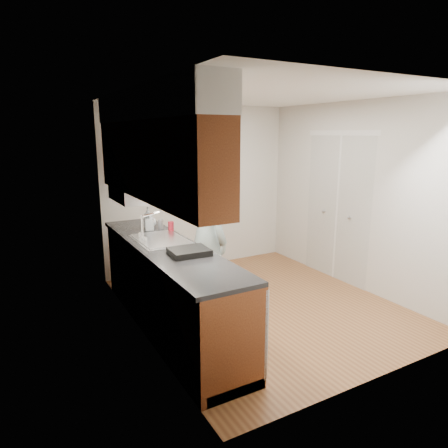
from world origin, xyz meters
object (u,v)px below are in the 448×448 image
object	(u,v)px
soap_bottle_a	(148,218)
soap_bottle_b	(150,221)
soda_can	(171,227)
dish_rack	(189,252)
steel_can	(161,224)
person	(206,228)
soap_bottle_c	(151,220)

from	to	relation	value
soap_bottle_a	soap_bottle_b	distance (m)	0.08
soda_can	dish_rack	bearing A→B (deg)	-101.20
soap_bottle_b	dish_rack	distance (m)	1.15
steel_can	person	bearing A→B (deg)	-52.89
soap_bottle_a	soap_bottle_b	bearing A→B (deg)	-94.66
soda_can	dish_rack	xyz separation A→B (m)	(-0.19, -0.94, -0.03)
soda_can	steel_can	size ratio (longest dim) A/B	1.09
person	soda_can	xyz separation A→B (m)	(-0.32, 0.29, -0.00)
person	soap_bottle_b	size ratio (longest dim) A/B	9.24
soap_bottle_c	steel_can	bearing A→B (deg)	-66.83
soap_bottle_b	soap_bottle_c	size ratio (longest dim) A/B	1.25
person	soap_bottle_c	xyz separation A→B (m)	(-0.44, 0.65, 0.02)
person	dish_rack	world-z (taller)	person
soap_bottle_a	soap_bottle_b	size ratio (longest dim) A/B	1.25
soap_bottle_c	soap_bottle_a	bearing A→B (deg)	-127.49
soap_bottle_c	dish_rack	size ratio (longest dim) A/B	0.47
soap_bottle_b	steel_can	size ratio (longest dim) A/B	1.89
person	soda_can	world-z (taller)	person
soda_can	person	bearing A→B (deg)	-42.16
person	soap_bottle_a	xyz separation A→B (m)	(-0.51, 0.57, 0.07)
soap_bottle_c	dish_rack	distance (m)	1.31
steel_can	dish_rack	bearing A→B (deg)	-96.68
soap_bottle_b	soda_can	bearing A→B (deg)	-46.55
person	soap_bottle_b	distance (m)	0.71
steel_can	soap_bottle_c	bearing A→B (deg)	113.17
soap_bottle_c	soda_can	bearing A→B (deg)	-71.56
soap_bottle_c	dish_rack	world-z (taller)	soap_bottle_c
person	soap_bottle_c	size ratio (longest dim) A/B	11.51
person	steel_can	distance (m)	0.62
steel_can	soda_can	bearing A→B (deg)	-75.51
soda_can	soap_bottle_a	bearing A→B (deg)	123.25
soda_can	steel_can	world-z (taller)	soda_can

